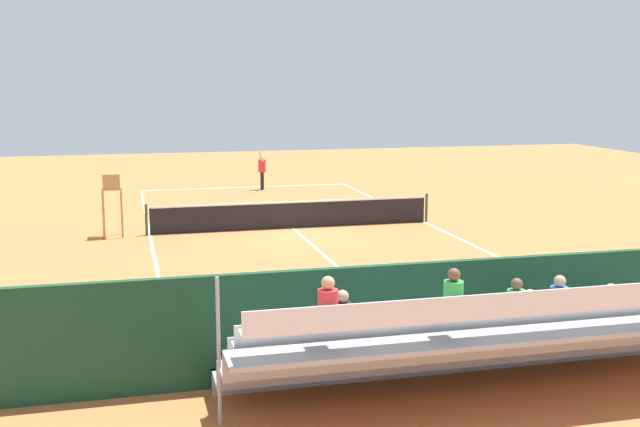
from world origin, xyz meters
TOP-DOWN VIEW (x-y plane):
  - ground_plane at (0.00, 0.00)m, footprint 60.00×60.00m
  - court_line_markings at (0.00, -0.04)m, footprint 10.10×22.20m
  - tennis_net at (0.00, 0.00)m, footprint 10.30×0.10m
  - backdrop_wall at (0.00, 14.00)m, footprint 18.00×0.16m
  - bleacher_stand at (0.02, 15.36)m, footprint 9.06×2.40m
  - umpire_chair at (6.20, 0.00)m, footprint 0.67×0.67m
  - courtside_bench at (-2.83, 13.27)m, footprint 1.80×0.40m
  - equipment_bag at (-1.19, 13.40)m, footprint 0.90×0.36m
  - tennis_player at (-0.66, -9.95)m, footprint 0.46×0.56m
  - tennis_racket at (-0.07, -9.40)m, footprint 0.31×0.56m
  - tennis_ball_near at (-1.44, -7.23)m, footprint 0.07×0.07m
  - tennis_ball_far at (-0.58, -6.26)m, footprint 0.07×0.07m

SIDE VIEW (x-z plane):
  - ground_plane at x=0.00m, z-range 0.00..0.00m
  - court_line_markings at x=0.00m, z-range 0.00..0.01m
  - tennis_racket at x=-0.07m, z-range 0.00..0.03m
  - tennis_ball_near at x=-1.44m, z-range 0.00..0.07m
  - tennis_ball_far at x=-0.58m, z-range 0.00..0.07m
  - equipment_bag at x=-1.19m, z-range 0.00..0.36m
  - tennis_net at x=0.00m, z-range -0.03..1.04m
  - courtside_bench at x=-2.83m, z-range 0.09..1.02m
  - bleacher_stand at x=0.02m, z-range -0.30..2.18m
  - backdrop_wall at x=0.00m, z-range 0.00..2.00m
  - tennis_player at x=-0.66m, z-range 0.05..1.98m
  - umpire_chair at x=6.20m, z-range 0.24..2.38m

